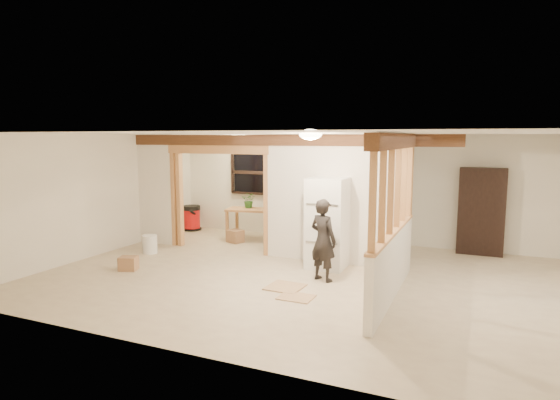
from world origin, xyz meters
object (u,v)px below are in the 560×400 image
at_px(shop_vac, 191,218).
at_px(bookshelf, 481,211).
at_px(refrigerator, 328,223).
at_px(woman, 323,240).
at_px(work_table, 252,224).

distance_m(shop_vac, bookshelf, 7.04).
xyz_separation_m(refrigerator, woman, (0.18, -0.81, -0.14)).
bearing_deg(woman, refrigerator, -55.82).
bearing_deg(refrigerator, bookshelf, 40.27).
xyz_separation_m(refrigerator, shop_vac, (-4.39, 2.00, -0.51)).
height_order(woman, work_table, woman).
bearing_deg(woman, work_table, -21.81).
bearing_deg(shop_vac, work_table, -10.66).
xyz_separation_m(woman, work_table, (-2.59, 2.45, -0.33)).
height_order(woman, bookshelf, bookshelf).
bearing_deg(woman, bookshelf, -107.31).
bearing_deg(shop_vac, woman, -31.66).
distance_m(refrigerator, woman, 0.85).
distance_m(woman, work_table, 3.58).
distance_m(work_table, shop_vac, 2.01).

